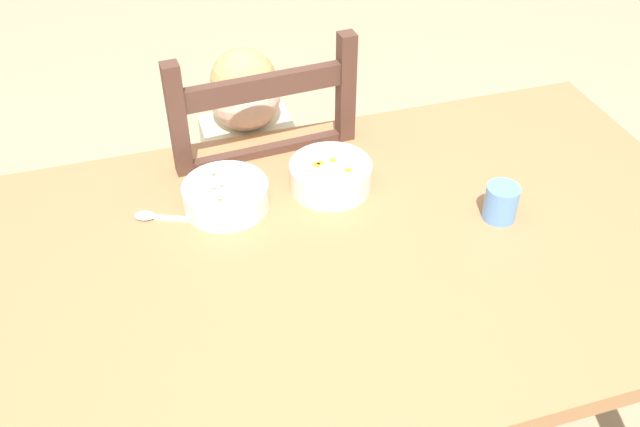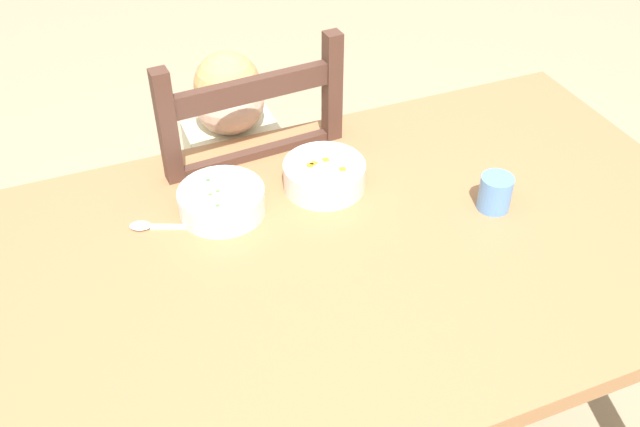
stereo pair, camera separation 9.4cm
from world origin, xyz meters
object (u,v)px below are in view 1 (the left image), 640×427
at_px(child_figure, 253,173).
at_px(dining_chair, 257,219).
at_px(spoon, 155,217).
at_px(bowl_of_carrots, 331,175).
at_px(bowl_of_peas, 226,195).
at_px(drinking_cup, 501,203).
at_px(dining_table, 351,285).

bearing_deg(child_figure, dining_chair, 21.23).
bearing_deg(spoon, bowl_of_carrots, -0.75).
distance_m(bowl_of_peas, drinking_cup, 0.56).
height_order(spoon, drinking_cup, drinking_cup).
bearing_deg(child_figure, bowl_of_peas, -111.03).
height_order(bowl_of_peas, drinking_cup, drinking_cup).
bearing_deg(bowl_of_carrots, drinking_cup, -33.67).
xyz_separation_m(bowl_of_peas, spoon, (-0.15, 0.00, -0.02)).
bearing_deg(dining_table, child_figure, 100.83).
relative_size(bowl_of_carrots, spoon, 1.30).
bearing_deg(drinking_cup, dining_chair, 129.44).
height_order(child_figure, drinking_cup, child_figure).
xyz_separation_m(dining_table, drinking_cup, (0.31, -0.00, 0.14)).
xyz_separation_m(bowl_of_peas, bowl_of_carrots, (0.22, 0.00, 0.00)).
relative_size(child_figure, bowl_of_carrots, 5.50).
xyz_separation_m(child_figure, bowl_of_peas, (-0.11, -0.29, 0.17)).
xyz_separation_m(dining_chair, bowl_of_carrots, (0.11, -0.29, 0.33)).
bearing_deg(child_figure, drinking_cup, -50.21).
relative_size(child_figure, bowl_of_peas, 5.45).
relative_size(dining_chair, child_figure, 1.08).
relative_size(bowl_of_peas, spoon, 1.31).
distance_m(spoon, drinking_cup, 0.70).
height_order(dining_chair, child_figure, dining_chair).
bearing_deg(spoon, drinking_cup, -16.79).
height_order(bowl_of_carrots, spoon, bowl_of_carrots).
relative_size(dining_table, drinking_cup, 20.12).
distance_m(child_figure, bowl_of_peas, 0.36).
relative_size(dining_table, bowl_of_peas, 8.64).
bearing_deg(dining_chair, bowl_of_carrots, -69.74).
relative_size(bowl_of_peas, drinking_cup, 2.33).
height_order(dining_chair, bowl_of_carrots, dining_chair).
bearing_deg(dining_chair, bowl_of_peas, -111.58).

